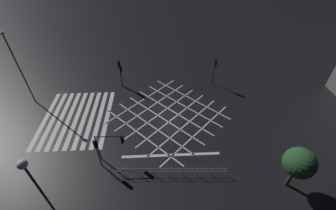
# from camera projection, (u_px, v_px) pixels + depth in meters

# --- Properties ---
(ground_plane) EXTENTS (200.00, 200.00, 0.00)m
(ground_plane) POSITION_uv_depth(u_px,v_px,m) (168.00, 115.00, 26.97)
(ground_plane) COLOR black
(road_markings) EXTENTS (14.73, 22.07, 0.01)m
(road_markings) POSITION_uv_depth(u_px,v_px,m) (108.00, 118.00, 26.50)
(road_markings) COLOR silver
(road_markings) RESTS_ON ground_plane
(traffic_light_nw_main) EXTENTS (0.39, 0.36, 4.06)m
(traffic_light_nw_main) POSITION_uv_depth(u_px,v_px,m) (215.00, 66.00, 30.01)
(traffic_light_nw_main) COLOR black
(traffic_light_nw_main) RESTS_ON ground_plane
(traffic_light_se_cross) EXTENTS (0.36, 2.64, 3.31)m
(traffic_light_se_cross) POSITION_uv_depth(u_px,v_px,m) (112.00, 142.00, 20.59)
(traffic_light_se_cross) COLOR black
(traffic_light_se_cross) RESTS_ON ground_plane
(traffic_light_sw_main) EXTENTS (0.39, 0.36, 4.02)m
(traffic_light_sw_main) POSITION_uv_depth(u_px,v_px,m) (120.00, 68.00, 29.70)
(traffic_light_sw_main) COLOR black
(traffic_light_sw_main) RESTS_ON ground_plane
(traffic_light_sw_cross) EXTENTS (0.36, 0.39, 3.25)m
(traffic_light_sw_cross) POSITION_uv_depth(u_px,v_px,m) (121.00, 72.00, 30.03)
(traffic_light_sw_cross) COLOR black
(traffic_light_sw_cross) RESTS_ON ground_plane
(traffic_light_se_main) EXTENTS (0.39, 0.36, 3.51)m
(traffic_light_se_main) POSITION_uv_depth(u_px,v_px,m) (97.00, 148.00, 19.96)
(traffic_light_se_main) COLOR black
(traffic_light_se_main) RESTS_ON ground_plane
(street_lamp_east) EXTENTS (0.57, 0.57, 8.30)m
(street_lamp_east) POSITION_uv_depth(u_px,v_px,m) (35.00, 183.00, 13.32)
(street_lamp_east) COLOR black
(street_lamp_east) RESTS_ON ground_plane
(street_lamp_west) EXTENTS (0.42, 0.42, 9.26)m
(street_lamp_west) POSITION_uv_depth(u_px,v_px,m) (16.00, 62.00, 25.16)
(street_lamp_west) COLOR black
(street_lamp_west) RESTS_ON ground_plane
(street_tree_near) EXTENTS (2.56, 2.56, 4.48)m
(street_tree_near) POSITION_uv_depth(u_px,v_px,m) (299.00, 163.00, 17.93)
(street_tree_near) COLOR #38281C
(street_tree_near) RESTS_ON ground_plane
(pedestrian_railing) EXTENTS (0.57, 10.55, 1.05)m
(pedestrian_railing) POSITION_uv_depth(u_px,v_px,m) (168.00, 171.00, 20.28)
(pedestrian_railing) COLOR #B7B7BC
(pedestrian_railing) RESTS_ON ground_plane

